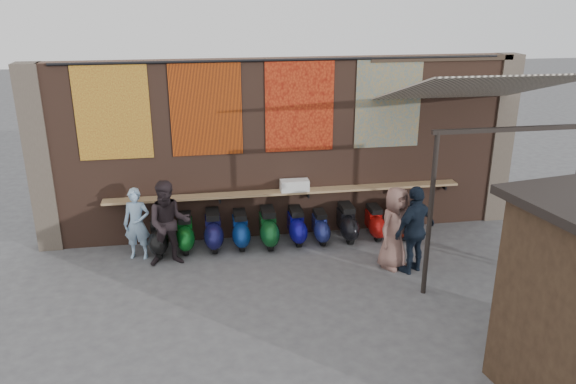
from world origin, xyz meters
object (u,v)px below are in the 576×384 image
object	(u,v)px
scooter_stool_0	(159,236)
shopper_navy	(415,230)
scooter_stool_5	(296,226)
scooter_stool_3	(240,230)
scooter_stool_2	(213,230)
scooter_stool_6	(320,227)
shelf_box	(295,185)
diner_right	(169,223)
scooter_stool_7	(347,223)
scooter_stool_9	(399,219)
scooter_stool_8	(375,222)
scooter_stool_1	(185,233)
diner_left	(137,224)
shopper_tan	(395,228)
scooter_stool_4	(268,228)
shopper_grey	(545,233)

from	to	relation	value
scooter_stool_0	shopper_navy	xyz separation A→B (m)	(5.06, -1.69, 0.50)
scooter_stool_0	scooter_stool_5	world-z (taller)	scooter_stool_0
scooter_stool_0	scooter_stool_3	xyz separation A→B (m)	(1.75, 0.06, -0.02)
scooter_stool_2	scooter_stool_6	size ratio (longest dim) A/B	1.19
shelf_box	diner_right	world-z (taller)	diner_right
scooter_stool_2	diner_right	world-z (taller)	diner_right
scooter_stool_5	scooter_stool_7	xyz separation A→B (m)	(1.15, -0.04, 0.02)
scooter_stool_9	scooter_stool_8	bearing A→B (deg)	178.43
scooter_stool_8	diner_right	bearing A→B (deg)	-172.57
scooter_stool_1	scooter_stool_9	world-z (taller)	scooter_stool_9
scooter_stool_5	scooter_stool_6	distance (m)	0.54
scooter_stool_5	diner_left	distance (m)	3.45
shelf_box	scooter_stool_8	bearing A→B (deg)	-9.58
scooter_stool_0	diner_left	xyz separation A→B (m)	(-0.42, -0.14, 0.36)
scooter_stool_9	shopper_navy	xyz separation A→B (m)	(-0.34, -1.71, 0.50)
scooter_stool_5	scooter_stool_9	xyz separation A→B (m)	(2.39, -0.05, 0.01)
scooter_stool_1	scooter_stool_6	distance (m)	2.98
scooter_stool_2	diner_right	bearing A→B (deg)	-144.97
scooter_stool_2	scooter_stool_5	distance (m)	1.85
shelf_box	shopper_navy	bearing A→B (deg)	-44.80
scooter_stool_3	diner_right	xyz separation A→B (m)	(-1.49, -0.62, 0.51)
scooter_stool_3	shopper_tan	size ratio (longest dim) A/B	0.48
scooter_stool_9	shopper_navy	distance (m)	1.82
scooter_stool_4	shopper_navy	world-z (taller)	shopper_navy
scooter_stool_6	scooter_stool_7	distance (m)	0.62
shelf_box	scooter_stool_5	bearing A→B (deg)	-90.66
scooter_stool_3	scooter_stool_4	size ratio (longest dim) A/B	0.93
shelf_box	scooter_stool_1	size ratio (longest dim) A/B	0.77
scooter_stool_5	shopper_grey	size ratio (longest dim) A/B	0.50
shopper_grey	scooter_stool_0	bearing A→B (deg)	29.41
scooter_stool_7	shopper_tan	bearing A→B (deg)	-68.51
scooter_stool_2	shopper_tan	size ratio (longest dim) A/B	0.51
scooter_stool_9	scooter_stool_7	bearing A→B (deg)	179.61
scooter_stool_0	scooter_stool_9	size ratio (longest dim) A/B	1.02
scooter_stool_0	scooter_stool_4	bearing A→B (deg)	0.15
scooter_stool_7	diner_right	bearing A→B (deg)	-171.44
scooter_stool_5	shopper_grey	world-z (taller)	shopper_grey
scooter_stool_9	diner_left	distance (m)	5.82
scooter_stool_1	diner_left	distance (m)	1.07
shopper_navy	diner_right	bearing A→B (deg)	-40.40
shelf_box	scooter_stool_9	world-z (taller)	shelf_box
shopper_navy	shopper_tan	size ratio (longest dim) A/B	1.05
shopper_tan	scooter_stool_3	bearing A→B (deg)	121.68
scooter_stool_5	scooter_stool_9	size ratio (longest dim) A/B	0.97
scooter_stool_4	scooter_stool_1	bearing A→B (deg)	177.39
scooter_stool_7	shopper_navy	xyz separation A→B (m)	(0.90, -1.72, 0.50)
scooter_stool_1	scooter_stool_4	size ratio (longest dim) A/B	0.94
diner_left	scooter_stool_4	bearing A→B (deg)	14.68
scooter_stool_6	scooter_stool_8	size ratio (longest dim) A/B	0.96
scooter_stool_8	shopper_navy	xyz separation A→B (m)	(0.24, -1.73, 0.54)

